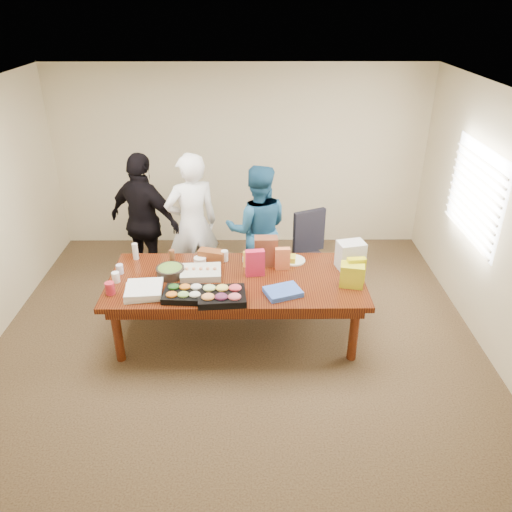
{
  "coord_description": "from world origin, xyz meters",
  "views": [
    {
      "loc": [
        0.18,
        -4.74,
        3.53
      ],
      "look_at": [
        0.22,
        0.1,
        0.97
      ],
      "focal_mm": 35.05,
      "sensor_mm": 36.0,
      "label": 1
    }
  ],
  "objects_px": {
    "office_chair": "(309,258)",
    "person_center": "(192,225)",
    "salad_bowl": "(170,272)",
    "person_right": "(258,230)",
    "sheet_cake": "(201,273)",
    "conference_table": "(237,307)"
  },
  "relations": [
    {
      "from": "salad_bowl",
      "to": "sheet_cake",
      "type": "bearing_deg",
      "value": -1.15
    },
    {
      "from": "conference_table",
      "to": "sheet_cake",
      "type": "distance_m",
      "value": 0.57
    },
    {
      "from": "salad_bowl",
      "to": "person_right",
      "type": "bearing_deg",
      "value": 45.47
    },
    {
      "from": "conference_table",
      "to": "sheet_cake",
      "type": "relative_size",
      "value": 6.36
    },
    {
      "from": "person_right",
      "to": "conference_table",
      "type": "bearing_deg",
      "value": 75.57
    },
    {
      "from": "person_center",
      "to": "office_chair",
      "type": "bearing_deg",
      "value": 151.89
    },
    {
      "from": "person_right",
      "to": "sheet_cake",
      "type": "distance_m",
      "value": 1.19
    },
    {
      "from": "conference_table",
      "to": "sheet_cake",
      "type": "xyz_separation_m",
      "value": [
        -0.39,
        0.06,
        0.41
      ]
    },
    {
      "from": "office_chair",
      "to": "person_center",
      "type": "bearing_deg",
      "value": 150.16
    },
    {
      "from": "conference_table",
      "to": "person_right",
      "type": "bearing_deg",
      "value": 76.99
    },
    {
      "from": "office_chair",
      "to": "sheet_cake",
      "type": "distance_m",
      "value": 1.57
    },
    {
      "from": "person_center",
      "to": "sheet_cake",
      "type": "distance_m",
      "value": 1.0
    },
    {
      "from": "conference_table",
      "to": "person_center",
      "type": "height_order",
      "value": "person_center"
    },
    {
      "from": "conference_table",
      "to": "person_center",
      "type": "distance_m",
      "value": 1.31
    },
    {
      "from": "office_chair",
      "to": "person_center",
      "type": "xyz_separation_m",
      "value": [
        -1.49,
        0.13,
        0.41
      ]
    },
    {
      "from": "office_chair",
      "to": "person_center",
      "type": "relative_size",
      "value": 0.56
    },
    {
      "from": "office_chair",
      "to": "sheet_cake",
      "type": "xyz_separation_m",
      "value": [
        -1.3,
        -0.84,
        0.26
      ]
    },
    {
      "from": "conference_table",
      "to": "salad_bowl",
      "type": "xyz_separation_m",
      "value": [
        -0.73,
        0.07,
        0.43
      ]
    },
    {
      "from": "office_chair",
      "to": "person_right",
      "type": "distance_m",
      "value": 0.76
    },
    {
      "from": "person_center",
      "to": "salad_bowl",
      "type": "height_order",
      "value": "person_center"
    },
    {
      "from": "person_right",
      "to": "salad_bowl",
      "type": "xyz_separation_m",
      "value": [
        -0.98,
        -0.99,
        -0.05
      ]
    },
    {
      "from": "conference_table",
      "to": "office_chair",
      "type": "height_order",
      "value": "office_chair"
    }
  ]
}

